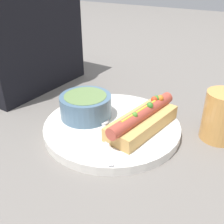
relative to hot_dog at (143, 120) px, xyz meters
name	(u,v)px	position (x,y,z in m)	size (l,w,h in m)	color
ground_plane	(112,130)	(-0.02, 0.07, -0.04)	(4.00, 4.00, 0.00)	slate
dinner_plate	(112,127)	(-0.02, 0.07, -0.03)	(0.30, 0.30, 0.02)	white
hot_dog	(143,120)	(0.00, 0.00, 0.00)	(0.21, 0.09, 0.06)	tan
soup_bowl	(86,105)	(-0.02, 0.13, 0.01)	(0.12, 0.12, 0.05)	slate
spoon	(104,126)	(-0.04, 0.07, -0.02)	(0.15, 0.13, 0.01)	#B7B7BC
drinking_glass	(222,116)	(0.08, -0.14, 0.01)	(0.08, 0.08, 0.11)	#D8994C
seated_diner	(24,14)	(0.07, 0.41, 0.17)	(0.31, 0.15, 0.47)	black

